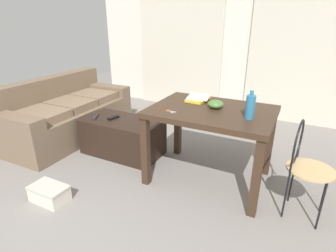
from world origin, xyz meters
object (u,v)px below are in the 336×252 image
object	(u,v)px
bottle_near	(250,107)
tv_remote_primary	(113,118)
wire_chair	(304,159)
book_stack	(199,98)
couch	(67,114)
shoebox	(49,193)
tv_remote_secondary	(95,117)
coffee_table	(123,137)
craft_table	(211,120)
scissors	(170,111)
bowl	(216,104)

from	to	relation	value
bottle_near	tv_remote_primary	distance (m)	1.64
wire_chair	book_stack	bearing A→B (deg)	159.85
wire_chair	book_stack	size ratio (longest dim) A/B	2.76
couch	bottle_near	bearing A→B (deg)	-6.00
tv_remote_primary	shoebox	xyz separation A→B (m)	(0.07, -1.06, -0.37)
tv_remote_secondary	coffee_table	bearing A→B (deg)	-13.49
coffee_table	bottle_near	world-z (taller)	bottle_near
coffee_table	tv_remote_primary	size ratio (longest dim) A/B	6.40
craft_table	scissors	world-z (taller)	scissors
book_stack	couch	bearing A→B (deg)	-178.05
couch	tv_remote_primary	bearing A→B (deg)	-6.91
craft_table	book_stack	xyz separation A→B (m)	(-0.22, 0.23, 0.13)
bottle_near	shoebox	world-z (taller)	bottle_near
bowl	tv_remote_primary	bearing A→B (deg)	179.61
couch	book_stack	world-z (taller)	couch
wire_chair	bowl	distance (m)	0.88
scissors	shoebox	size ratio (longest dim) A/B	0.31
couch	coffee_table	xyz separation A→B (m)	(1.02, -0.10, -0.09)
tv_remote_primary	bottle_near	bearing A→B (deg)	6.45
coffee_table	craft_table	world-z (taller)	craft_table
tv_remote_primary	shoebox	bearing A→B (deg)	-74.27
coffee_table	tv_remote_secondary	world-z (taller)	tv_remote_secondary
coffee_table	book_stack	bearing A→B (deg)	10.47
couch	wire_chair	size ratio (longest dim) A/B	2.20
bottle_near	bowl	bearing A→B (deg)	157.17
tv_remote_primary	shoebox	world-z (taller)	tv_remote_primary
wire_chair	scissors	xyz separation A→B (m)	(-1.15, -0.08, 0.25)
bowl	scissors	world-z (taller)	bowl
tv_remote_secondary	scissors	bearing A→B (deg)	-38.28
bowl	craft_table	bearing A→B (deg)	-114.69
book_stack	scissors	size ratio (longest dim) A/B	2.81
bowl	tv_remote_primary	xyz separation A→B (m)	(-1.24, 0.01, -0.35)
tv_remote_primary	bowl	bearing A→B (deg)	11.54
tv_remote_secondary	shoebox	xyz separation A→B (m)	(0.29, -1.00, -0.37)
couch	shoebox	size ratio (longest dim) A/B	5.32
wire_chair	shoebox	size ratio (longest dim) A/B	2.42
scissors	tv_remote_primary	world-z (taller)	scissors
coffee_table	scissors	distance (m)	1.00
couch	book_stack	distance (m)	1.97
book_stack	wire_chair	bearing A→B (deg)	-20.15
coffee_table	book_stack	xyz separation A→B (m)	(0.89, 0.16, 0.56)
wire_chair	book_stack	distance (m)	1.15
wire_chair	bottle_near	bearing A→B (deg)	172.79
bowl	book_stack	world-z (taller)	bowl
bowl	scissors	bearing A→B (deg)	-140.27
craft_table	bowl	xyz separation A→B (m)	(0.02, 0.04, 0.15)
bowl	book_stack	bearing A→B (deg)	142.83
wire_chair	tv_remote_secondary	distance (m)	2.28
bottle_near	tv_remote_secondary	size ratio (longest dim) A/B	1.30
craft_table	tv_remote_secondary	size ratio (longest dim) A/B	6.09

